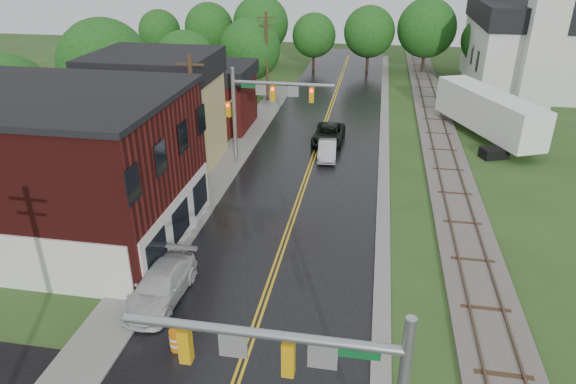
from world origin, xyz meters
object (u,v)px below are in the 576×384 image
(traffic_signal_far, at_px, (263,100))
(construction_barrel, at_px, (176,340))
(suv_dark, at_px, (329,135))
(semi_trailer, at_px, (488,112))
(utility_pole_c, at_px, (267,56))
(pickup_white, at_px, (161,286))
(tree_left_b, at_px, (106,67))
(tree_left_a, at_px, (7,107))
(sedan_silver, at_px, (327,150))
(brick_building, at_px, (50,168))
(traffic_signal_near, at_px, (317,378))
(church, at_px, (525,36))
(utility_pole_b, at_px, (195,123))
(tree_left_c, at_px, (187,64))
(tree_left_e, at_px, (251,51))

(traffic_signal_far, xyz_separation_m, construction_barrel, (0.64, -19.63, -4.49))
(suv_dark, relative_size, semi_trailer, 0.42)
(utility_pole_c, height_order, pickup_white, utility_pole_c)
(tree_left_b, distance_m, suv_dark, 19.31)
(traffic_signal_far, distance_m, semi_trailer, 19.63)
(tree_left_a, distance_m, sedan_silver, 22.57)
(brick_building, distance_m, construction_barrel, 12.84)
(traffic_signal_near, relative_size, utility_pole_c, 0.82)
(suv_dark, bearing_deg, church, 49.31)
(traffic_signal_far, relative_size, pickup_white, 1.44)
(utility_pole_c, distance_m, pickup_white, 33.88)
(brick_building, height_order, construction_barrel, brick_building)
(tree_left_b, bearing_deg, traffic_signal_near, -54.51)
(traffic_signal_far, height_order, utility_pole_c, utility_pole_c)
(traffic_signal_near, bearing_deg, brick_building, 140.83)
(brick_building, xyz_separation_m, pickup_white, (7.77, -4.58, -3.41))
(suv_dark, distance_m, construction_barrel, 25.38)
(traffic_signal_far, bearing_deg, utility_pole_b, -123.68)
(utility_pole_c, xyz_separation_m, tree_left_c, (-7.05, -4.10, -0.21))
(traffic_signal_far, height_order, suv_dark, traffic_signal_far)
(brick_building, distance_m, utility_pole_b, 9.03)
(tree_left_c, xyz_separation_m, suv_dark, (14.65, -7.41, -3.78))
(utility_pole_b, relative_size, construction_barrel, 9.28)
(traffic_signal_far, distance_m, sedan_silver, 6.62)
(church, distance_m, tree_left_b, 43.70)
(traffic_signal_far, height_order, tree_left_a, tree_left_a)
(semi_trailer, bearing_deg, tree_left_a, -157.19)
(utility_pole_c, bearing_deg, utility_pole_b, -90.00)
(utility_pole_c, height_order, tree_left_a, utility_pole_c)
(utility_pole_b, bearing_deg, traffic_signal_near, -62.81)
(tree_left_c, relative_size, construction_barrel, 7.88)
(traffic_signal_far, xyz_separation_m, sedan_silver, (4.51, 2.20, -4.33))
(brick_building, xyz_separation_m, tree_left_a, (-7.36, 6.90, 0.96))
(tree_left_c, bearing_deg, utility_pole_c, 30.20)
(brick_building, relative_size, tree_left_e, 1.75)
(traffic_signal_near, xyz_separation_m, tree_left_a, (-23.32, 19.90, 0.15))
(suv_dark, bearing_deg, utility_pole_c, 124.86)
(traffic_signal_near, relative_size, pickup_white, 1.44)
(traffic_signal_far, bearing_deg, tree_left_a, -162.70)
(church, relative_size, traffic_signal_near, 2.72)
(brick_building, xyz_separation_m, suv_dark, (13.28, 17.49, -3.42))
(church, distance_m, traffic_signal_far, 35.59)
(semi_trailer, bearing_deg, pickup_white, -125.80)
(utility_pole_c, relative_size, tree_left_c, 1.18)
(brick_building, bearing_deg, tree_left_c, 93.14)
(traffic_signal_far, relative_size, suv_dark, 1.40)
(sedan_silver, bearing_deg, church, 48.18)
(brick_building, bearing_deg, traffic_signal_near, -39.17)
(tree_left_b, bearing_deg, traffic_signal_far, -18.81)
(utility_pole_c, bearing_deg, tree_left_e, 137.16)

